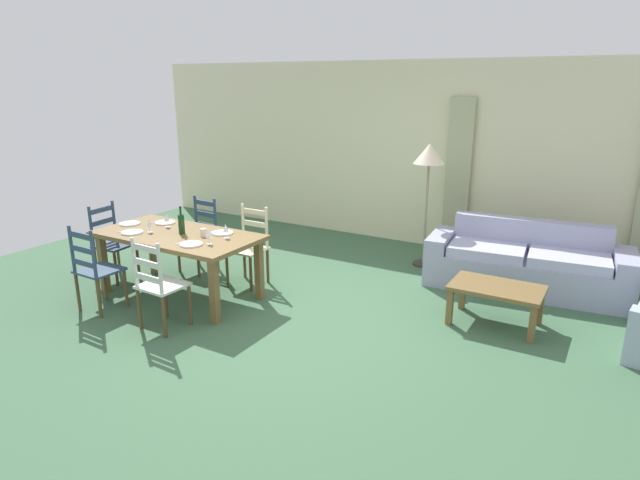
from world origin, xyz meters
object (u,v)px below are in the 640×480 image
dining_chair_far_right (249,246)px  wine_glass_near_left (149,223)px  dining_table (178,241)px  coffee_cup_primary (203,233)px  dining_chair_head_west (112,242)px  wine_glass_near_right (209,234)px  wine_glass_far_left (167,218)px  wine_glass_far_right (226,228)px  dining_chair_near_right (158,284)px  standing_lamp (429,161)px  dining_chair_near_left (95,269)px  couch (526,265)px  wine_bottle (181,224)px  dining_chair_far_left (200,235)px  coffee_table (496,292)px

dining_chair_far_right → wine_glass_near_left: size_ratio=5.96×
dining_table → coffee_cup_primary: 0.37m
dining_chair_head_west → dining_table: bearing=1.1°
wine_glass_near_right → wine_glass_far_left: bearing=162.9°
dining_chair_far_right → wine_glass_near_left: 1.20m
wine_glass_far_right → dining_table: bearing=-167.4°
dining_chair_near_right → wine_glass_far_right: bearing=81.0°
standing_lamp → dining_chair_near_left: bearing=-128.1°
dining_chair_far_right → couch: size_ratio=0.41×
dining_chair_near_left → dining_chair_far_right: 1.76m
wine_bottle → wine_glass_near_left: size_ratio=1.96×
dining_chair_near_right → wine_glass_near_right: size_ratio=5.96×
dining_chair_near_right → dining_chair_head_west: bearing=155.4°
dining_chair_near_left → dining_chair_head_west: 1.00m
couch → dining_table: bearing=-146.4°
dining_chair_near_left → wine_glass_near_right: bearing=31.3°
dining_chair_near_right → wine_glass_near_left: 1.06m
wine_glass_far_left → dining_table: bearing=-25.4°
wine_glass_near_left → dining_table: bearing=22.6°
dining_chair_head_west → wine_bottle: 1.24m
dining_chair_head_west → dining_chair_far_left: bearing=48.7°
dining_chair_near_right → standing_lamp: 3.70m
dining_chair_near_right → coffee_table: bearing=32.1°
wine_glass_near_left → standing_lamp: size_ratio=0.10×
wine_bottle → wine_glass_far_right: bearing=12.0°
coffee_cup_primary → dining_chair_near_left: bearing=-133.9°
wine_glass_far_left → wine_glass_near_right: bearing=-17.1°
wine_glass_near_right → wine_glass_far_right: bearing=88.6°
couch → dining_chair_far_left: bearing=-158.8°
coffee_cup_primary → standing_lamp: standing_lamp is taller
wine_glass_near_right → couch: bearing=40.5°
dining_chair_far_left → wine_glass_near_right: size_ratio=5.96×
dining_chair_head_west → wine_glass_near_left: dining_chair_head_west is taller
dining_chair_near_left → wine_glass_near_left: dining_chair_near_left is taller
coffee_table → dining_chair_far_right: bearing=-173.4°
wine_glass_near_right → standing_lamp: size_ratio=0.10×
coffee_table → standing_lamp: size_ratio=0.55×
dining_chair_near_left → wine_glass_far_left: (0.16, 0.92, 0.38)m
dining_chair_far_right → couch: dining_chair_far_right is taller
wine_bottle → wine_glass_far_left: size_ratio=1.96×
dining_chair_far_left → wine_glass_far_right: bearing=-33.0°
coffee_cup_primary → coffee_table: bearing=18.4°
wine_glass_far_right → couch: wine_glass_far_right is taller
dining_chair_far_right → coffee_table: bearing=6.6°
dining_chair_head_west → wine_glass_far_right: size_ratio=5.96×
dining_chair_far_right → dining_chair_head_west: bearing=-154.7°
standing_lamp → dining_table: bearing=-130.1°
wine_glass_far_left → dining_chair_far_right: bearing=37.7°
dining_chair_head_west → couch: 5.08m
wine_glass_far_right → wine_glass_near_left: bearing=-164.0°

